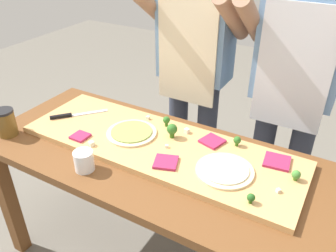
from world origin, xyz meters
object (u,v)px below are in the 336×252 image
object	(u,v)px
pizza_slice_near_left	(166,162)
cheese_crumble_d	(187,131)
pizza_whole_pesto_green	(132,132)
pizza_slice_far_left	(212,141)
pizza_whole_cheese_artichoke	(225,170)
flour_cup	(84,162)
cheese_crumble_a	(278,190)
cook_right	(294,81)
cheese_crumble_e	(92,144)
broccoli_floret_front_right	(251,198)
cheese_crumble_b	(167,146)
cook_left	(194,61)
prep_table	(158,175)
sauce_jar	(6,123)
broccoli_floret_front_mid	(166,120)
broccoli_floret_center_left	(296,175)
cheese_crumble_c	(148,118)
pizza_slice_far_right	(277,161)
chefs_knife	(71,115)
pizza_slice_center	(80,136)
broccoli_floret_back_left	(237,140)
broccoli_floret_back_right	(172,130)

from	to	relation	value
pizza_slice_near_left	cheese_crumble_d	distance (m)	0.26
pizza_whole_pesto_green	pizza_slice_far_left	xyz separation A→B (m)	(0.37, 0.13, -0.00)
pizza_whole_cheese_artichoke	flour_cup	bearing A→B (deg)	-154.92
pizza_whole_cheese_artichoke	flour_cup	world-z (taller)	flour_cup
cheese_crumble_a	cook_right	distance (m)	0.66
cheese_crumble_e	pizza_whole_cheese_artichoke	bearing A→B (deg)	11.98
pizza_whole_cheese_artichoke	cheese_crumble_e	size ratio (longest dim) A/B	11.34
broccoli_floret_front_right	cheese_crumble_a	distance (m)	0.13
pizza_slice_far_left	cheese_crumble_b	bearing A→B (deg)	-138.56
pizza_slice_near_left	pizza_slice_far_left	xyz separation A→B (m)	(0.11, 0.24, 0.00)
cook_left	pizza_slice_near_left	bearing A→B (deg)	-72.95
prep_table	sauce_jar	xyz separation A→B (m)	(-0.73, -0.21, 0.18)
broccoli_floret_front_right	broccoli_floret_front_mid	xyz separation A→B (m)	(-0.54, 0.31, 0.01)
pizza_slice_far_left	broccoli_floret_center_left	bearing A→B (deg)	-11.84
cheese_crumble_c	cook_left	world-z (taller)	cook_left
broccoli_floret_front_mid	cook_right	size ratio (longest dim) A/B	0.03
pizza_slice_near_left	pizza_slice_far_right	size ratio (longest dim) A/B	0.91
prep_table	chefs_knife	bearing A→B (deg)	175.51
broccoli_floret_front_right	broccoli_floret_center_left	size ratio (longest dim) A/B	0.89
cheese_crumble_b	cheese_crumble_e	size ratio (longest dim) A/B	0.63
cheese_crumble_c	cheese_crumble_e	world-z (taller)	cheese_crumble_e
sauce_jar	cheese_crumble_c	bearing A→B (deg)	38.64
broccoli_floret_center_left	flour_cup	size ratio (longest dim) A/B	0.51
pizza_whole_cheese_artichoke	cheese_crumble_a	xyz separation A→B (m)	(0.22, -0.01, 0.00)
chefs_knife	cheese_crumble_b	world-z (taller)	chefs_knife
pizza_slice_center	cheese_crumble_e	bearing A→B (deg)	-15.55
chefs_knife	cook_left	size ratio (longest dim) A/B	0.14
pizza_slice_center	cook_left	distance (m)	0.77
broccoli_floret_back_left	sauce_jar	distance (m)	1.11
pizza_slice_center	cook_left	bearing A→B (deg)	70.95
broccoli_floret_front_right	cook_left	bearing A→B (deg)	129.22
pizza_slice_far_right	broccoli_floret_back_right	xyz separation A→B (m)	(-0.48, -0.05, 0.04)
pizza_whole_pesto_green	cheese_crumble_e	distance (m)	0.20
cheese_crumble_b	flour_cup	bearing A→B (deg)	-130.68
cheese_crumble_d	sauce_jar	world-z (taller)	sauce_jar
broccoli_floret_center_left	flour_cup	world-z (taller)	flour_cup
cook_left	cheese_crumble_c	bearing A→B (deg)	-98.44
broccoli_floret_front_right	cook_right	world-z (taller)	cook_right
chefs_knife	cheese_crumble_a	xyz separation A→B (m)	(1.09, -0.04, 0.00)
broccoli_floret_back_left	broccoli_floret_front_mid	size ratio (longest dim) A/B	0.90
chefs_knife	sauce_jar	distance (m)	0.31
pizza_whole_cheese_artichoke	cheese_crumble_d	size ratio (longest dim) A/B	11.29
pizza_slice_far_left	prep_table	bearing A→B (deg)	-134.30
broccoli_floret_back_right	cheese_crumble_c	bearing A→B (deg)	155.30
cheese_crumble_b	pizza_whole_pesto_green	bearing A→B (deg)	175.60
cheese_crumble_c	cook_right	size ratio (longest dim) A/B	0.01
chefs_knife	cook_right	size ratio (longest dim) A/B	0.14
pizza_slice_near_left	pizza_slice_far_left	world-z (taller)	same
pizza_slice_far_left	cheese_crumble_e	distance (m)	0.55
pizza_slice_far_left	flour_cup	xyz separation A→B (m)	(-0.40, -0.42, 0.01)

